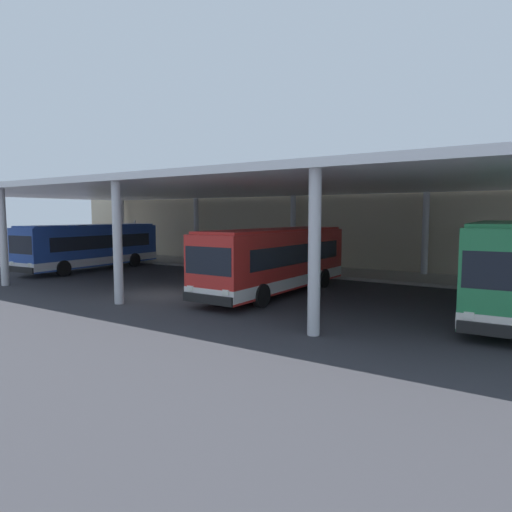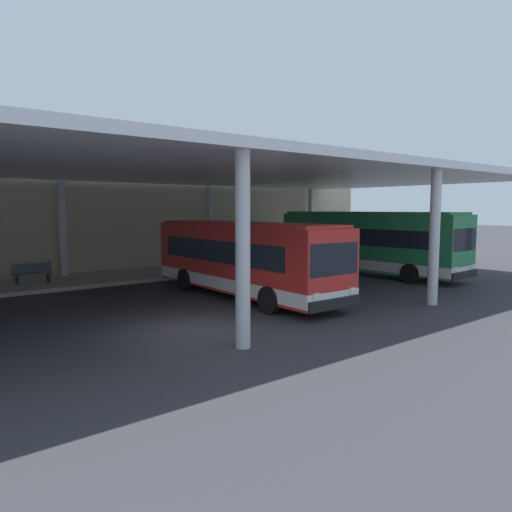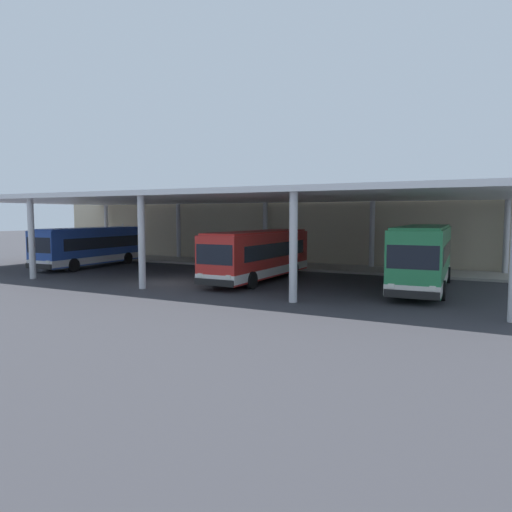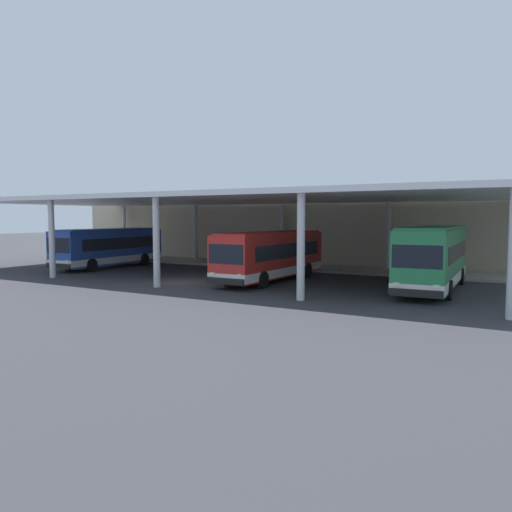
# 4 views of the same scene
# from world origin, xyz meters

# --- Properties ---
(ground_plane) EXTENTS (200.00, 200.00, 0.00)m
(ground_plane) POSITION_xyz_m (0.00, 0.00, 0.00)
(ground_plane) COLOR #333338
(platform_kerb) EXTENTS (42.00, 4.50, 0.18)m
(platform_kerb) POSITION_xyz_m (0.00, 11.75, 0.09)
(platform_kerb) COLOR #A39E93
(platform_kerb) RESTS_ON ground
(station_building_facade) EXTENTS (48.00, 1.60, 6.43)m
(station_building_facade) POSITION_xyz_m (0.00, 15.00, 3.22)
(station_building_facade) COLOR #C1B293
(station_building_facade) RESTS_ON ground
(canopy_shelter) EXTENTS (40.00, 17.00, 5.55)m
(canopy_shelter) POSITION_xyz_m (0.00, 5.50, 5.29)
(canopy_shelter) COLOR silver
(canopy_shelter) RESTS_ON ground
(bus_nearest_bay) EXTENTS (3.09, 10.65, 3.17)m
(bus_nearest_bay) POSITION_xyz_m (-11.31, 4.59, 1.66)
(bus_nearest_bay) COLOR #284CA8
(bus_nearest_bay) RESTS_ON ground
(bus_second_bay) EXTENTS (2.81, 10.56, 3.17)m
(bus_second_bay) POSITION_xyz_m (4.43, 3.40, 1.66)
(bus_second_bay) COLOR red
(bus_second_bay) RESTS_ON ground
(bus_middle_bay) EXTENTS (3.08, 11.43, 3.57)m
(bus_middle_bay) POSITION_xyz_m (14.21, 4.59, 1.84)
(bus_middle_bay) COLOR #28844C
(bus_middle_bay) RESTS_ON ground
(bench_waiting) EXTENTS (1.80, 0.45, 0.92)m
(bench_waiting) POSITION_xyz_m (-1.98, 11.82, 0.66)
(bench_waiting) COLOR #4C515B
(bench_waiting) RESTS_ON platform_kerb
(trash_bin) EXTENTS (0.52, 0.52, 0.98)m
(trash_bin) POSITION_xyz_m (-4.78, 11.76, 0.68)
(trash_bin) COLOR #236638
(trash_bin) RESTS_ON platform_kerb
(banner_sign) EXTENTS (0.70, 0.12, 3.20)m
(banner_sign) POSITION_xyz_m (-13.89, 10.94, 1.98)
(banner_sign) COLOR #B2B2B7
(banner_sign) RESTS_ON platform_kerb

